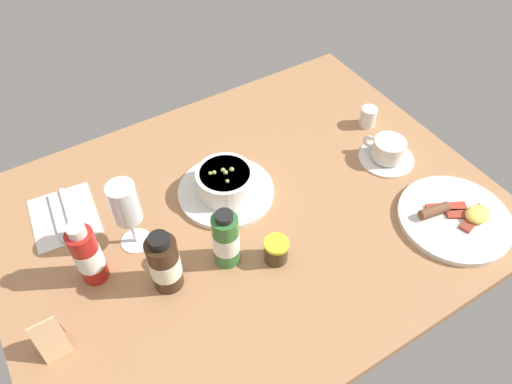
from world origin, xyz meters
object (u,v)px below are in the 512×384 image
at_px(coffee_cup, 388,151).
at_px(jam_jar, 276,250).
at_px(sauce_bottle_red, 88,255).
at_px(breakfast_plate, 456,218).
at_px(porridge_bowl, 225,184).
at_px(menu_card, 49,335).
at_px(wine_glass, 125,206).
at_px(cutlery_setting, 64,217).
at_px(sauce_bottle_brown, 165,263).
at_px(creamer_jug, 368,116).
at_px(sauce_bottle_green, 226,239).

relative_size(coffee_cup, jam_jar, 2.47).
xyz_separation_m(sauce_bottle_red, breakfast_plate, (-0.73, 0.28, -0.06)).
distance_m(porridge_bowl, menu_card, 0.48).
bearing_deg(wine_glass, cutlery_setting, -51.74).
height_order(cutlery_setting, menu_card, menu_card).
xyz_separation_m(porridge_bowl, coffee_cup, (-0.40, 0.11, -0.01)).
relative_size(sauce_bottle_brown, menu_card, 1.60).
relative_size(porridge_bowl, creamer_jug, 3.86).
bearing_deg(cutlery_setting, creamer_jug, 172.36).
xyz_separation_m(porridge_bowl, sauce_bottle_red, (0.33, 0.06, 0.04)).
bearing_deg(jam_jar, cutlery_setting, -44.33).
relative_size(jam_jar, menu_card, 0.59).
distance_m(creamer_jug, breakfast_plate, 0.36).
distance_m(coffee_cup, sauce_bottle_green, 0.49).
bearing_deg(creamer_jug, jam_jar, 27.76).
height_order(porridge_bowl, coffee_cup, porridge_bowl).
relative_size(sauce_bottle_brown, breakfast_plate, 0.60).
xyz_separation_m(cutlery_setting, coffee_cup, (-0.74, 0.23, 0.02)).
bearing_deg(breakfast_plate, coffee_cup, -90.24).
relative_size(cutlery_setting, breakfast_plate, 0.71).
bearing_deg(menu_card, sauce_bottle_brown, -175.69).
relative_size(creamer_jug, sauce_bottle_green, 0.40).
relative_size(coffee_cup, breakfast_plate, 0.55).
xyz_separation_m(cutlery_setting, wine_glass, (-0.11, 0.14, 0.11)).
relative_size(sauce_bottle_green, breakfast_plate, 0.59).
relative_size(jam_jar, breakfast_plate, 0.22).
bearing_deg(cutlery_setting, sauce_bottle_green, 132.21).
height_order(creamer_jug, breakfast_plate, creamer_jug).
height_order(creamer_jug, sauce_bottle_brown, sauce_bottle_brown).
bearing_deg(coffee_cup, breakfast_plate, 89.76).
bearing_deg(porridge_bowl, breakfast_plate, 139.60).
xyz_separation_m(sauce_bottle_green, breakfast_plate, (-0.48, 0.18, -0.06)).
bearing_deg(sauce_bottle_brown, wine_glass, -81.98).
height_order(sauce_bottle_green, sauce_bottle_red, sauce_bottle_red).
height_order(jam_jar, sauce_bottle_brown, sauce_bottle_brown).
height_order(coffee_cup, wine_glass, wine_glass).
relative_size(cutlery_setting, wine_glass, 1.02).
relative_size(sauce_bottle_red, menu_card, 1.71).
distance_m(cutlery_setting, jam_jar, 0.48).
bearing_deg(menu_card, sauce_bottle_red, -135.92).
height_order(sauce_bottle_red, menu_card, sauce_bottle_red).
xyz_separation_m(porridge_bowl, cutlery_setting, (0.35, -0.12, -0.03)).
height_order(porridge_bowl, sauce_bottle_brown, sauce_bottle_brown).
xyz_separation_m(wine_glass, sauce_bottle_green, (-0.15, 0.14, -0.05)).
height_order(cutlery_setting, jam_jar, jam_jar).
relative_size(jam_jar, sauce_bottle_red, 0.35).
xyz_separation_m(jam_jar, breakfast_plate, (-0.40, 0.12, -0.02)).
distance_m(porridge_bowl, sauce_bottle_green, 0.19).
xyz_separation_m(porridge_bowl, jam_jar, (-0.00, 0.21, -0.00)).
bearing_deg(jam_jar, sauce_bottle_brown, -16.73).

